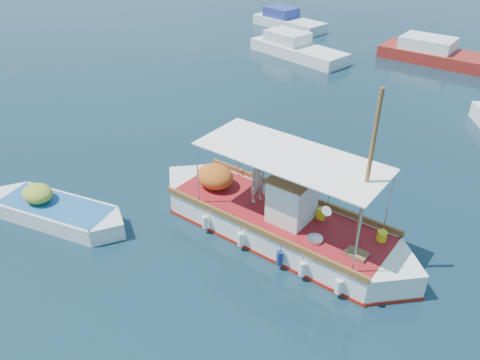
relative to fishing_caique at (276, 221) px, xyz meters
The scene contains 6 objects.
ground 0.67m from the fishing_caique, 132.62° to the right, with size 160.00×160.00×0.00m, color black.
fishing_caique is the anchor object (origin of this frame).
dinghy 7.99m from the fishing_caique, 146.21° to the right, with size 5.63×2.81×1.44m.
bg_boat_nw 20.76m from the fishing_caique, 122.23° to the left, with size 7.76×3.45×1.80m.
bg_boat_n 22.87m from the fishing_caique, 96.35° to the left, with size 8.78×3.17×1.80m.
bg_boat_far_w 28.91m from the fishing_caique, 124.25° to the left, with size 6.90×3.17×1.80m.
Camera 1 is at (7.61, -10.43, 10.28)m, focal length 35.00 mm.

